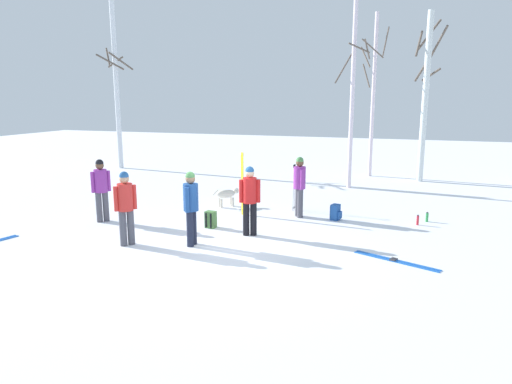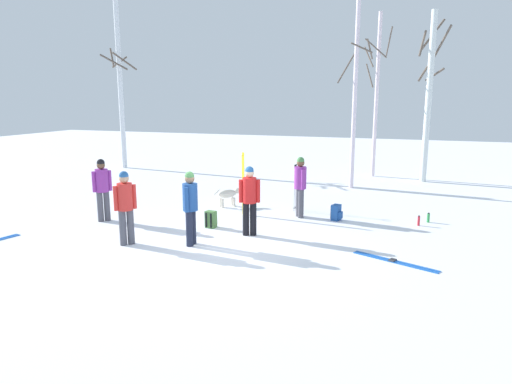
% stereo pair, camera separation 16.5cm
% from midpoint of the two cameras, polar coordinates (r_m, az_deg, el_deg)
% --- Properties ---
extents(ground_plane, '(60.00, 60.00, 0.00)m').
position_cam_midpoint_polar(ground_plane, '(10.47, -4.57, -7.14)').
color(ground_plane, white).
extents(person_0, '(0.37, 0.42, 1.72)m').
position_cam_midpoint_polar(person_0, '(13.28, -18.75, 0.67)').
color(person_0, '#4C4C56').
rests_on(person_0, ground_plane).
extents(person_1, '(0.50, 0.34, 1.72)m').
position_cam_midpoint_polar(person_1, '(11.31, -1.19, -0.53)').
color(person_1, black).
rests_on(person_1, ground_plane).
extents(person_2, '(0.34, 0.52, 1.72)m').
position_cam_midpoint_polar(person_2, '(10.65, -8.39, -1.42)').
color(person_2, '#1E2338').
rests_on(person_2, ground_plane).
extents(person_3, '(0.34, 0.45, 1.72)m').
position_cam_midpoint_polar(person_3, '(13.12, 4.97, 1.12)').
color(person_3, '#4C4C56').
rests_on(person_3, ground_plane).
extents(person_4, '(0.37, 0.42, 1.72)m').
position_cam_midpoint_polar(person_4, '(10.98, -16.07, -1.36)').
color(person_4, '#4C4C56').
rests_on(person_4, ground_plane).
extents(dog, '(0.65, 0.68, 0.57)m').
position_cam_midpoint_polar(dog, '(14.45, -3.84, -0.30)').
color(dog, beige).
rests_on(dog, ground_plane).
extents(ski_pair_planted_0, '(0.13, 0.12, 1.81)m').
position_cam_midpoint_polar(ski_pair_planted_0, '(13.34, -2.03, 0.97)').
color(ski_pair_planted_0, yellow).
rests_on(ski_pair_planted_0, ground_plane).
extents(ski_pair_lying_0, '(1.78, 0.86, 0.05)m').
position_cam_midpoint_polar(ski_pair_lying_0, '(10.19, 16.23, -8.06)').
color(ski_pair_lying_0, blue).
rests_on(ski_pair_lying_0, ground_plane).
extents(ski_poles_0, '(0.07, 0.24, 1.39)m').
position_cam_midpoint_polar(ski_poles_0, '(13.97, 4.34, 0.77)').
color(ski_poles_0, '#B2B2BC').
rests_on(ski_poles_0, ground_plane).
extents(backpack_0, '(0.28, 0.31, 0.44)m').
position_cam_midpoint_polar(backpack_0, '(12.21, -5.92, -3.38)').
color(backpack_0, '#4C7F3F').
rests_on(backpack_0, ground_plane).
extents(backpack_1, '(0.33, 0.30, 0.44)m').
position_cam_midpoint_polar(backpack_1, '(13.07, 9.35, -2.48)').
color(backpack_1, '#1E4C99').
rests_on(backpack_1, ground_plane).
extents(water_bottle_0, '(0.06, 0.06, 0.28)m').
position_cam_midpoint_polar(water_bottle_0, '(13.11, 18.81, -3.28)').
color(water_bottle_0, red).
rests_on(water_bottle_0, ground_plane).
extents(water_bottle_1, '(0.07, 0.07, 0.27)m').
position_cam_midpoint_polar(water_bottle_1, '(13.54, 19.85, -2.91)').
color(water_bottle_1, green).
rests_on(water_bottle_1, ground_plane).
extents(birch_tree_0, '(1.32, 1.32, 7.72)m').
position_cam_midpoint_polar(birch_tree_0, '(23.07, -16.92, 12.54)').
color(birch_tree_0, silver).
rests_on(birch_tree_0, ground_plane).
extents(birch_tree_1, '(1.21, 1.22, 6.85)m').
position_cam_midpoint_polar(birch_tree_1, '(17.52, 11.44, 11.82)').
color(birch_tree_1, silver).
rests_on(birch_tree_1, ground_plane).
extents(birch_tree_2, '(1.15, 1.15, 6.71)m').
position_cam_midpoint_polar(birch_tree_2, '(20.41, 13.91, 11.64)').
color(birch_tree_2, silver).
rests_on(birch_tree_2, ground_plane).
extents(birch_tree_3, '(1.16, 0.98, 6.57)m').
position_cam_midpoint_polar(birch_tree_3, '(19.73, 19.78, 11.23)').
color(birch_tree_3, silver).
rests_on(birch_tree_3, ground_plane).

